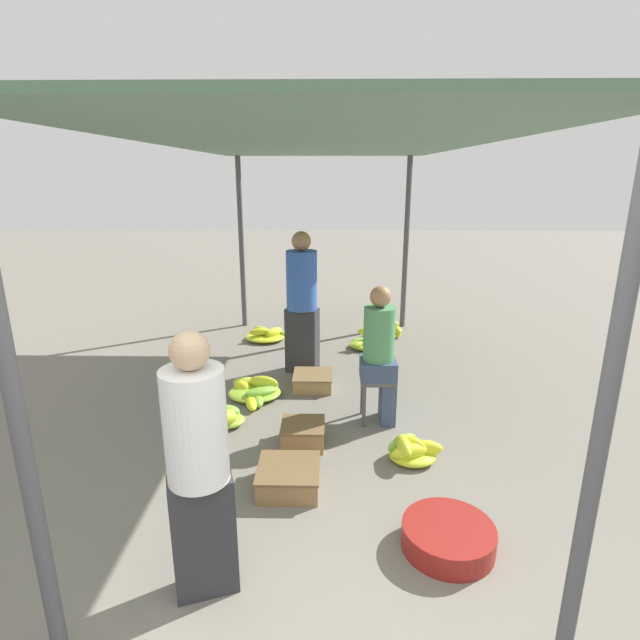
{
  "coord_description": "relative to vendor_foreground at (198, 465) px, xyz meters",
  "views": [
    {
      "loc": [
        0.09,
        -1.64,
        2.36
      ],
      "look_at": [
        0.0,
        3.27,
        0.91
      ],
      "focal_mm": 28.0,
      "sensor_mm": 36.0,
      "label": 1
    }
  ],
  "objects": [
    {
      "name": "banana_pile_left_1",
      "position": [
        -0.1,
        2.62,
        -0.76
      ],
      "size": [
        0.58,
        0.68,
        0.22
      ],
      "color": "#C7D429",
      "rests_on": "ground"
    },
    {
      "name": "shopper_walking_mid",
      "position": [
        0.39,
        3.38,
        0.06
      ],
      "size": [
        0.45,
        0.45,
        1.72
      ],
      "color": "#2D2D33",
      "rests_on": "ground"
    },
    {
      "name": "banana_pile_right_0",
      "position": [
        1.26,
        4.25,
        -0.74
      ],
      "size": [
        0.56,
        0.59,
        0.31
      ],
      "color": "#C0D12A",
      "rests_on": "ground"
    },
    {
      "name": "canopy_tarp",
      "position": [
        0.62,
        2.44,
        1.8
      ],
      "size": [
        2.94,
        6.15,
        0.04
      ],
      "primitive_type": "cube",
      "color": "#567A60",
      "rests_on": "canopy_post_front_left"
    },
    {
      "name": "banana_pile_left_0",
      "position": [
        -0.2,
        4.57,
        -0.76
      ],
      "size": [
        0.63,
        0.5,
        0.2
      ],
      "color": "#C1D12A",
      "rests_on": "ground"
    },
    {
      "name": "basin_black",
      "position": [
        1.5,
        0.35,
        -0.75
      ],
      "size": [
        0.6,
        0.6,
        0.17
      ],
      "color": "maroon",
      "rests_on": "ground"
    },
    {
      "name": "banana_pile_right_1",
      "position": [
        1.41,
        1.39,
        -0.73
      ],
      "size": [
        0.5,
        0.44,
        0.23
      ],
      "color": "yellow",
      "rests_on": "ground"
    },
    {
      "name": "canopy_post_back_right",
      "position": [
        1.89,
        5.31,
        0.48
      ],
      "size": [
        0.08,
        0.08,
        2.61
      ],
      "primitive_type": "cylinder",
      "color": "#4C4C51",
      "rests_on": "ground"
    },
    {
      "name": "vendor_seated",
      "position": [
        1.21,
        2.11,
        -0.11
      ],
      "size": [
        0.34,
        0.34,
        1.37
      ],
      "color": "#384766",
      "rests_on": "ground"
    },
    {
      "name": "canopy_post_front_left",
      "position": [
        -0.65,
        -0.44,
        0.48
      ],
      "size": [
        0.08,
        0.08,
        2.61
      ],
      "primitive_type": "cylinder",
      "color": "#4C4C51",
      "rests_on": "ground"
    },
    {
      "name": "canopy_post_front_right",
      "position": [
        1.89,
        -0.44,
        0.48
      ],
      "size": [
        0.08,
        0.08,
        2.61
      ],
      "primitive_type": "cylinder",
      "color": "#4C4C51",
      "rests_on": "ground"
    },
    {
      "name": "crate_mid",
      "position": [
        0.53,
        2.88,
        -0.74
      ],
      "size": [
        0.44,
        0.44,
        0.17
      ],
      "color": "#9E7A4C",
      "rests_on": "ground"
    },
    {
      "name": "vendor_foreground",
      "position": [
        0.0,
        0.0,
        0.0
      ],
      "size": [
        0.43,
        0.43,
        1.6
      ],
      "color": "#2D2D33",
      "rests_on": "ground"
    },
    {
      "name": "banana_pile_left_2",
      "position": [
        -0.32,
        1.97,
        -0.75
      ],
      "size": [
        0.46,
        0.4,
        0.2
      ],
      "color": "yellow",
      "rests_on": "ground"
    },
    {
      "name": "stool",
      "position": [
        1.19,
        2.11,
        -0.46
      ],
      "size": [
        0.34,
        0.34,
        0.47
      ],
      "color": "#4C4C4C",
      "rests_on": "ground"
    },
    {
      "name": "banana_pile_right_2",
      "position": [
        1.58,
        4.75,
        -0.72
      ],
      "size": [
        0.59,
        0.37,
        0.28
      ],
      "color": "#B5CD2C",
      "rests_on": "ground"
    },
    {
      "name": "canopy_post_back_left",
      "position": [
        -0.65,
        5.31,
        0.48
      ],
      "size": [
        0.08,
        0.08,
        2.61
      ],
      "primitive_type": "cylinder",
      "color": "#4C4C51",
      "rests_on": "ground"
    },
    {
      "name": "crate_near",
      "position": [
        0.48,
        1.64,
        -0.73
      ],
      "size": [
        0.39,
        0.39,
        0.2
      ],
      "color": "olive",
      "rests_on": "ground"
    },
    {
      "name": "crate_far",
      "position": [
        0.4,
        0.98,
        -0.73
      ],
      "size": [
        0.48,
        0.48,
        0.19
      ],
      "color": "olive",
      "rests_on": "ground"
    }
  ]
}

